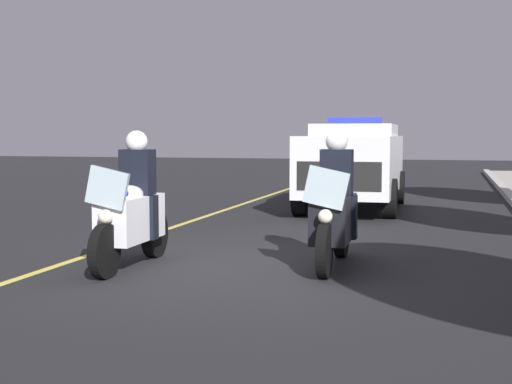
# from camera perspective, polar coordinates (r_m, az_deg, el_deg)

# --- Properties ---
(ground_plane) EXTENTS (80.00, 80.00, 0.00)m
(ground_plane) POSITION_cam_1_polar(r_m,az_deg,el_deg) (9.19, -0.72, -5.81)
(ground_plane) COLOR black
(lane_stripe_center) EXTENTS (48.00, 0.12, 0.01)m
(lane_stripe_center) POSITION_cam_1_polar(r_m,az_deg,el_deg) (10.06, -13.46, -5.00)
(lane_stripe_center) COLOR #E0D14C
(lane_stripe_center) RESTS_ON ground
(police_motorcycle_lead_left) EXTENTS (2.14, 0.57, 1.72)m
(police_motorcycle_lead_left) POSITION_cam_1_polar(r_m,az_deg,el_deg) (9.02, -9.99, -1.59)
(police_motorcycle_lead_left) COLOR black
(police_motorcycle_lead_left) RESTS_ON ground
(police_motorcycle_lead_right) EXTENTS (2.14, 0.57, 1.72)m
(police_motorcycle_lead_right) POSITION_cam_1_polar(r_m,az_deg,el_deg) (8.96, 6.31, -1.59)
(police_motorcycle_lead_right) COLOR black
(police_motorcycle_lead_right) RESTS_ON ground
(police_suv) EXTENTS (4.94, 2.14, 2.05)m
(police_suv) POSITION_cam_1_polar(r_m,az_deg,el_deg) (15.93, 7.89, 2.43)
(police_suv) COLOR silver
(police_suv) RESTS_ON ground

